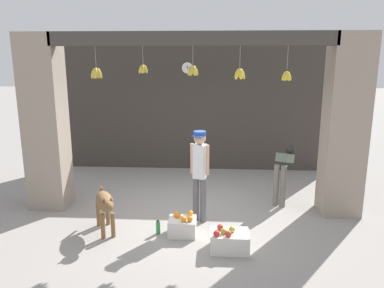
# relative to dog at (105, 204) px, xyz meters

# --- Properties ---
(ground_plane) EXTENTS (60.00, 60.00, 0.00)m
(ground_plane) POSITION_rel_dog_xyz_m (1.36, 0.79, -0.51)
(ground_plane) COLOR gray
(shop_back_wall) EXTENTS (6.82, 0.12, 3.29)m
(shop_back_wall) POSITION_rel_dog_xyz_m (1.36, 3.82, 1.14)
(shop_back_wall) COLOR #38332D
(shop_back_wall) RESTS_ON ground_plane
(shop_pillar_left) EXTENTS (0.70, 0.60, 3.29)m
(shop_pillar_left) POSITION_rel_dog_xyz_m (-1.40, 1.09, 1.14)
(shop_pillar_left) COLOR gray
(shop_pillar_left) RESTS_ON ground_plane
(shop_pillar_right) EXTENTS (0.70, 0.60, 3.29)m
(shop_pillar_right) POSITION_rel_dog_xyz_m (4.12, 1.09, 1.14)
(shop_pillar_right) COLOR gray
(shop_pillar_right) RESTS_ON ground_plane
(storefront_awning) EXTENTS (4.92, 0.28, 0.84)m
(storefront_awning) POSITION_rel_dog_xyz_m (1.37, 0.92, 2.62)
(storefront_awning) COLOR #3D3833
(dog) EXTENTS (0.55, 0.92, 0.73)m
(dog) POSITION_rel_dog_xyz_m (0.00, 0.00, 0.00)
(dog) COLOR brown
(dog) RESTS_ON ground_plane
(shopkeeper) EXTENTS (0.33, 0.29, 1.64)m
(shopkeeper) POSITION_rel_dog_xyz_m (1.54, 0.54, 0.46)
(shopkeeper) COLOR #56565B
(shopkeeper) RESTS_ON ground_plane
(worker_stooping) EXTENTS (0.52, 0.79, 1.09)m
(worker_stooping) POSITION_rel_dog_xyz_m (3.17, 1.54, 0.22)
(worker_stooping) COLOR #6B665B
(worker_stooping) RESTS_ON ground_plane
(fruit_crate_oranges) EXTENTS (0.45, 0.39, 0.37)m
(fruit_crate_oranges) POSITION_rel_dog_xyz_m (1.28, -0.00, -0.35)
(fruit_crate_oranges) COLOR silver
(fruit_crate_oranges) RESTS_ON ground_plane
(fruit_crate_apples) EXTENTS (0.58, 0.43, 0.38)m
(fruit_crate_apples) POSITION_rel_dog_xyz_m (2.03, -0.47, -0.35)
(fruit_crate_apples) COLOR silver
(fruit_crate_apples) RESTS_ON ground_plane
(water_bottle) EXTENTS (0.07, 0.07, 0.24)m
(water_bottle) POSITION_rel_dog_xyz_m (0.88, -0.00, -0.39)
(water_bottle) COLOR #38934C
(water_bottle) RESTS_ON ground_plane
(wall_clock) EXTENTS (0.29, 0.03, 0.29)m
(wall_clock) POSITION_rel_dog_xyz_m (1.09, 3.75, 2.09)
(wall_clock) COLOR black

